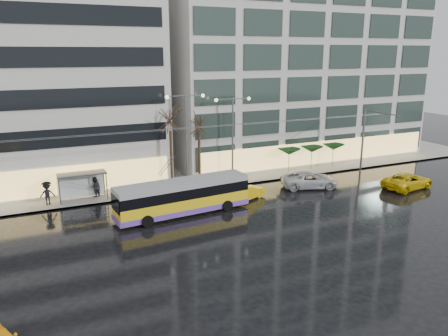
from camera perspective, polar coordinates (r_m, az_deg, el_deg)
ground at (r=33.70m, az=-1.84°, el=-7.90°), size 140.00×140.00×0.00m
sidewalk at (r=46.76m, az=-6.14°, el=-1.31°), size 80.00×10.00×0.15m
kerb at (r=42.28m, az=-4.03°, el=-3.02°), size 80.00×0.10×0.15m
building_right at (r=56.82m, az=8.83°, el=14.32°), size 32.00×14.00×25.00m
trolleybus at (r=36.21m, az=-5.38°, el=-3.91°), size 11.46×4.69×5.24m
catenary at (r=39.84m, az=-4.93°, el=2.08°), size 42.24×5.12×7.00m
bus_shelter at (r=41.11m, az=-18.60°, el=-1.56°), size 4.20×1.60×2.51m
street_lamp_near at (r=42.48m, az=-5.00°, el=5.27°), size 3.96×0.36×9.03m
street_lamp_far at (r=44.40m, az=1.13°, el=5.38°), size 3.96×0.36×8.53m
tree_a at (r=42.03m, az=-7.07°, el=6.62°), size 3.20×3.20×8.40m
tree_b at (r=43.29m, az=-3.31°, el=6.03°), size 3.20×3.20×7.70m
parasol_a at (r=48.55m, az=8.50°, el=2.11°), size 2.50×2.50×2.65m
parasol_b at (r=50.21m, az=11.39°, el=2.41°), size 2.50×2.50×2.65m
parasol_c at (r=51.99m, az=14.09°, el=2.67°), size 2.50×2.50×2.65m
taxi_b at (r=39.84m, az=2.79°, el=-3.19°), size 4.47×3.04×1.39m
taxi_c at (r=46.66m, az=22.87°, el=-1.56°), size 5.90×3.35×1.55m
sedan_silver at (r=44.10m, az=11.16°, el=-1.54°), size 6.19×4.17×1.58m
pedestrian_a at (r=41.72m, az=-16.33°, el=-1.65°), size 1.00×1.02×2.19m
pedestrian_b at (r=41.89m, az=-16.53°, el=-2.34°), size 1.15×1.13×1.86m
pedestrian_c at (r=40.98m, az=-22.11°, el=-2.91°), size 1.29×0.86×2.11m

